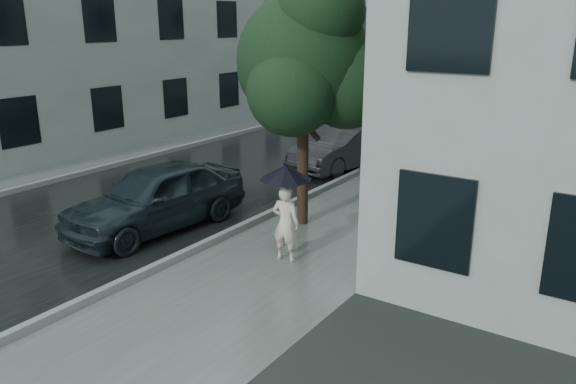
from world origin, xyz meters
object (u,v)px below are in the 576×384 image
Objects in this scene: pedestrian at (286,223)px; lamp_post at (383,79)px; car_far at (344,147)px; car_near at (156,197)px; street_tree at (306,58)px.

lamp_post is at bearing -86.60° from pedestrian.
car_near is at bearing -88.23° from car_far.
pedestrian is 0.27× the size of street_tree.
street_tree is at bearing 46.33° from car_near.
lamp_post is 1.10× the size of car_near.
car_near is at bearing -6.53° from pedestrian.
car_far is (0.91, 7.21, -0.06)m from car_near.
lamp_post is 8.69m from car_near.
car_far is at bearing -112.91° from lamp_post.
street_tree reaches higher than car_far.
pedestrian is at bearing -66.79° from lamp_post.
lamp_post is at bearing 98.67° from street_tree.
pedestrian is at bearing 7.62° from car_near.
car_far is (-2.51, 7.06, -0.08)m from pedestrian.
pedestrian reaches higher than car_near.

